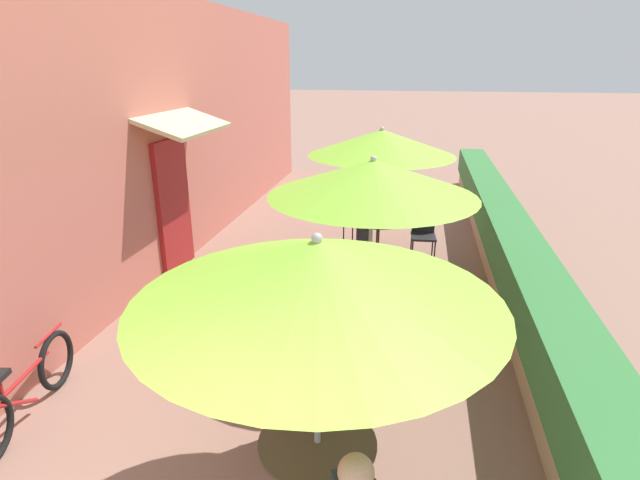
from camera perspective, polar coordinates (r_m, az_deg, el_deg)
cafe_facade_wall at (r=8.57m, az=-16.26°, el=11.50°), size 0.98×14.09×4.20m
planter_hedge at (r=8.18m, az=20.40°, el=-0.57°), size 0.60×13.09×1.01m
patio_table_near at (r=3.87m, az=-0.29°, el=-23.95°), size 0.83×0.83×0.71m
patio_umbrella_near at (r=3.05m, az=-0.34°, el=-3.61°), size 2.34×2.34×2.24m
cafe_chair_near_left at (r=4.43m, az=-4.09°, el=-17.69°), size 0.54×0.54×0.87m
seated_patron_near_left at (r=4.34m, az=-2.65°, el=-15.68°), size 0.50×0.47×1.25m
patio_table_mid at (r=6.04m, az=5.55°, el=-6.65°), size 0.83×0.83×0.71m
patio_umbrella_mid at (r=5.55m, az=6.05°, el=7.04°), size 2.34×2.34×2.24m
cafe_chair_mid_left at (r=6.73m, az=5.55°, el=-3.88°), size 0.40×0.40×0.87m
cafe_chair_mid_right at (r=5.37m, az=5.55°, el=-10.38°), size 0.40×0.40×0.87m
patio_table_far at (r=8.41m, az=6.64°, el=1.08°), size 0.83×0.83×0.71m
patio_umbrella_far at (r=8.07m, az=7.05°, el=10.98°), size 2.34×2.34×2.24m
cafe_chair_far_left at (r=7.77m, az=4.29°, el=-0.56°), size 0.53×0.53×0.87m
cafe_chair_far_right at (r=8.53m, az=11.73°, el=0.95°), size 0.43×0.43×0.87m
cafe_chair_far_back at (r=9.01m, az=3.84°, el=2.35°), size 0.56×0.56×0.87m
coffee_cup_far at (r=8.35m, az=5.94°, el=2.55°), size 0.07×0.07×0.09m
bicycle_second at (r=5.55m, az=-30.61°, el=-14.64°), size 0.33×1.65×0.69m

